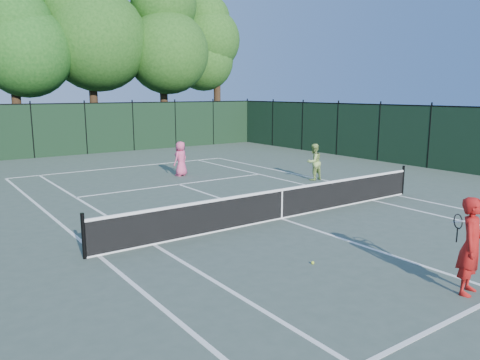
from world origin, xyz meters
TOP-DOWN VIEW (x-y plane):
  - ground at (0.00, 0.00)m, footprint 90.00×90.00m
  - sideline_doubles_left at (-5.49, 0.00)m, footprint 0.10×23.77m
  - sideline_doubles_right at (5.49, 0.00)m, footprint 0.10×23.77m
  - sideline_singles_left at (-4.12, 0.00)m, footprint 0.10×23.77m
  - sideline_singles_right at (4.12, 0.00)m, footprint 0.10×23.77m
  - baseline_far at (0.00, 11.88)m, footprint 10.97×0.10m
  - service_line_far at (0.00, 6.40)m, footprint 8.23×0.10m
  - center_service_line at (0.00, 0.00)m, footprint 0.10×12.80m
  - tennis_net at (0.00, 0.00)m, footprint 11.69×0.09m
  - fence_far at (0.00, 18.00)m, footprint 24.00×0.05m
  - tree_2 at (-3.00, 21.80)m, footprint 6.00×6.00m
  - tree_3 at (2.00, 22.30)m, footprint 7.00×7.00m
  - tree_4 at (7.00, 21.60)m, footprint 6.20×6.20m
  - tree_5 at (12.00, 22.10)m, footprint 5.80×5.80m
  - coach at (-0.56, -5.97)m, footprint 0.86×0.83m
  - player_pink at (1.05, 8.12)m, footprint 0.88×0.74m
  - player_green at (5.15, 3.94)m, footprint 0.77×0.62m
  - loose_ball_midcourt at (-1.87, -3.23)m, footprint 0.07×0.07m

SIDE VIEW (x-z plane):
  - ground at x=0.00m, z-range 0.00..0.00m
  - sideline_doubles_left at x=-5.49m, z-range 0.00..0.01m
  - sideline_doubles_right at x=5.49m, z-range 0.00..0.01m
  - sideline_singles_left at x=-4.12m, z-range 0.00..0.01m
  - sideline_singles_right at x=4.12m, z-range 0.00..0.01m
  - baseline_far at x=0.00m, z-range 0.00..0.01m
  - service_line_far at x=0.00m, z-range 0.00..0.01m
  - center_service_line at x=0.00m, z-range 0.00..0.01m
  - loose_ball_midcourt at x=-1.87m, z-range 0.00..0.07m
  - tennis_net at x=0.00m, z-range -0.05..1.01m
  - player_pink at x=1.05m, z-range 0.00..1.54m
  - player_green at x=5.15m, z-range 0.00..1.55m
  - coach at x=-0.56m, z-range 0.00..1.83m
  - fence_far at x=0.00m, z-range 0.00..3.00m
  - tree_5 at x=12.00m, z-range 1.59..13.82m
  - tree_2 at x=-3.00m, z-range 1.53..13.93m
  - tree_4 at x=7.00m, z-range 1.66..14.63m
  - tree_3 at x=2.00m, z-range 1.78..16.23m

